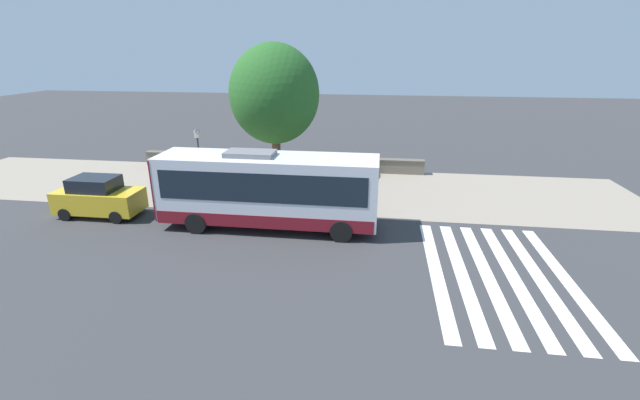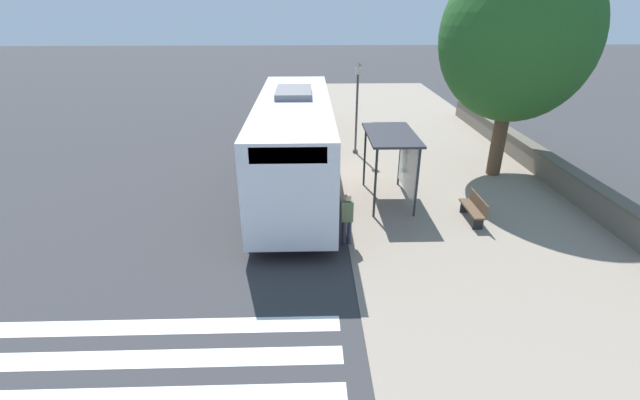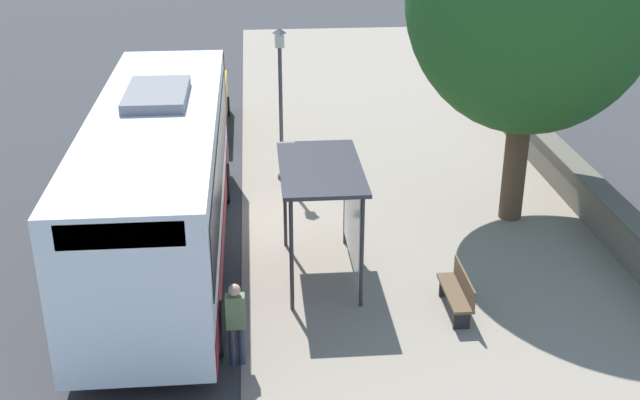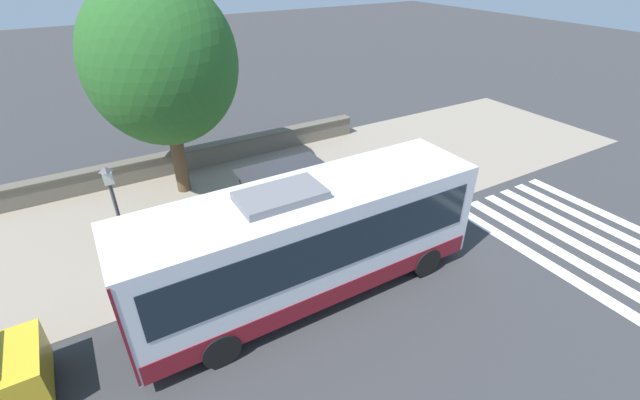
{
  "view_description": "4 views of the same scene",
  "coord_description": "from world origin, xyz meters",
  "px_view_note": "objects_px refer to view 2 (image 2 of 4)",
  "views": [
    {
      "loc": [
        20.21,
        6.82,
        8.2
      ],
      "look_at": [
        0.43,
        4.09,
        1.05
      ],
      "focal_mm": 24.0,
      "sensor_mm": 36.0,
      "label": 1
    },
    {
      "loc": [
        1.17,
        16.82,
        6.56
      ],
      "look_at": [
        0.81,
        4.85,
        1.02
      ],
      "focal_mm": 24.0,
      "sensor_mm": 36.0,
      "label": 2
    },
    {
      "loc": [
        -0.39,
        17.7,
        8.5
      ],
      "look_at": [
        -1.75,
        1.93,
        1.41
      ],
      "focal_mm": 45.0,
      "sensor_mm": 36.0,
      "label": 3
    },
    {
      "loc": [
        10.35,
        -2.93,
        9.09
      ],
      "look_at": [
        -1.55,
        4.08,
        0.91
      ],
      "focal_mm": 24.0,
      "sensor_mm": 36.0,
      "label": 4
    }
  ],
  "objects_px": {
    "bus": "(294,143)",
    "bus_shelter": "(395,145)",
    "pedestrian": "(347,216)",
    "parked_car_behind_bus": "(303,111)",
    "shade_tree": "(517,37)",
    "street_lamp_near": "(357,101)",
    "bench": "(474,208)"
  },
  "relations": [
    {
      "from": "bus",
      "to": "bus_shelter",
      "type": "distance_m",
      "value": 3.62
    },
    {
      "from": "pedestrian",
      "to": "parked_car_behind_bus",
      "type": "bearing_deg",
      "value": -83.99
    },
    {
      "from": "shade_tree",
      "to": "pedestrian",
      "type": "bearing_deg",
      "value": 39.86
    },
    {
      "from": "bus_shelter",
      "to": "pedestrian",
      "type": "relative_size",
      "value": 1.88
    },
    {
      "from": "bus",
      "to": "shade_tree",
      "type": "relative_size",
      "value": 1.2
    },
    {
      "from": "shade_tree",
      "to": "parked_car_behind_bus",
      "type": "bearing_deg",
      "value": -42.71
    },
    {
      "from": "street_lamp_near",
      "to": "shade_tree",
      "type": "relative_size",
      "value": 0.49
    },
    {
      "from": "street_lamp_near",
      "to": "shade_tree",
      "type": "distance_m",
      "value": 6.88
    },
    {
      "from": "bus_shelter",
      "to": "street_lamp_near",
      "type": "bearing_deg",
      "value": -82.07
    },
    {
      "from": "bus",
      "to": "pedestrian",
      "type": "height_order",
      "value": "bus"
    },
    {
      "from": "shade_tree",
      "to": "parked_car_behind_bus",
      "type": "xyz_separation_m",
      "value": [
        8.02,
        -7.41,
        -4.42
      ]
    },
    {
      "from": "street_lamp_near",
      "to": "parked_car_behind_bus",
      "type": "height_order",
      "value": "street_lamp_near"
    },
    {
      "from": "shade_tree",
      "to": "parked_car_behind_bus",
      "type": "relative_size",
      "value": 2.02
    },
    {
      "from": "bus",
      "to": "shade_tree",
      "type": "height_order",
      "value": "shade_tree"
    },
    {
      "from": "bus_shelter",
      "to": "pedestrian",
      "type": "bearing_deg",
      "value": 58.52
    },
    {
      "from": "bus",
      "to": "parked_car_behind_bus",
      "type": "relative_size",
      "value": 2.42
    },
    {
      "from": "bus_shelter",
      "to": "pedestrian",
      "type": "height_order",
      "value": "bus_shelter"
    },
    {
      "from": "pedestrian",
      "to": "parked_car_behind_bus",
      "type": "relative_size",
      "value": 0.38
    },
    {
      "from": "pedestrian",
      "to": "bus",
      "type": "bearing_deg",
      "value": -68.24
    },
    {
      "from": "shade_tree",
      "to": "bus_shelter",
      "type": "bearing_deg",
      "value": 27.27
    },
    {
      "from": "pedestrian",
      "to": "shade_tree",
      "type": "bearing_deg",
      "value": -140.14
    },
    {
      "from": "bench",
      "to": "bus_shelter",
      "type": "bearing_deg",
      "value": -36.39
    },
    {
      "from": "pedestrian",
      "to": "shade_tree",
      "type": "xyz_separation_m",
      "value": [
        -6.66,
        -5.56,
        4.46
      ]
    },
    {
      "from": "street_lamp_near",
      "to": "pedestrian",
      "type": "bearing_deg",
      "value": 82.25
    },
    {
      "from": "bus_shelter",
      "to": "bus",
      "type": "bearing_deg",
      "value": -14.53
    },
    {
      "from": "street_lamp_near",
      "to": "shade_tree",
      "type": "height_order",
      "value": "shade_tree"
    },
    {
      "from": "street_lamp_near",
      "to": "parked_car_behind_bus",
      "type": "xyz_separation_m",
      "value": [
        2.52,
        -4.49,
        -1.49
      ]
    },
    {
      "from": "bus",
      "to": "street_lamp_near",
      "type": "relative_size",
      "value": 2.46
    },
    {
      "from": "bus",
      "to": "parked_car_behind_bus",
      "type": "xyz_separation_m",
      "value": [
        -0.24,
        -8.95,
        -0.92
      ]
    },
    {
      "from": "pedestrian",
      "to": "shade_tree",
      "type": "relative_size",
      "value": 0.19
    },
    {
      "from": "bus_shelter",
      "to": "shade_tree",
      "type": "height_order",
      "value": "shade_tree"
    },
    {
      "from": "bus_shelter",
      "to": "parked_car_behind_bus",
      "type": "bearing_deg",
      "value": -71.66
    }
  ]
}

